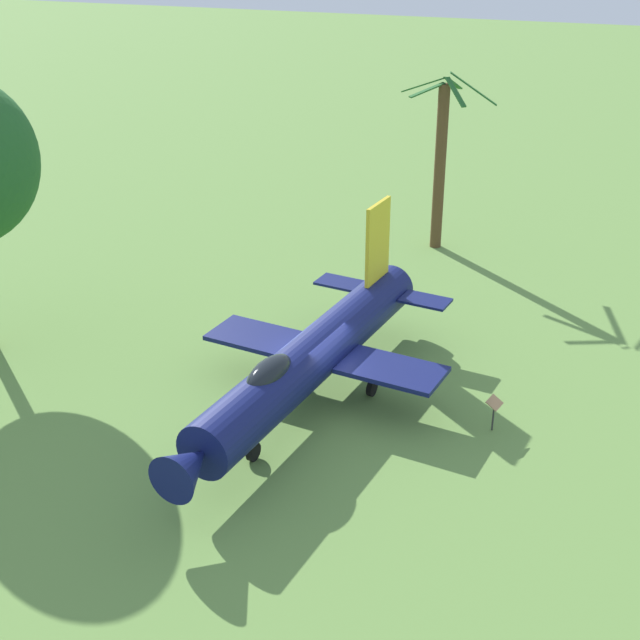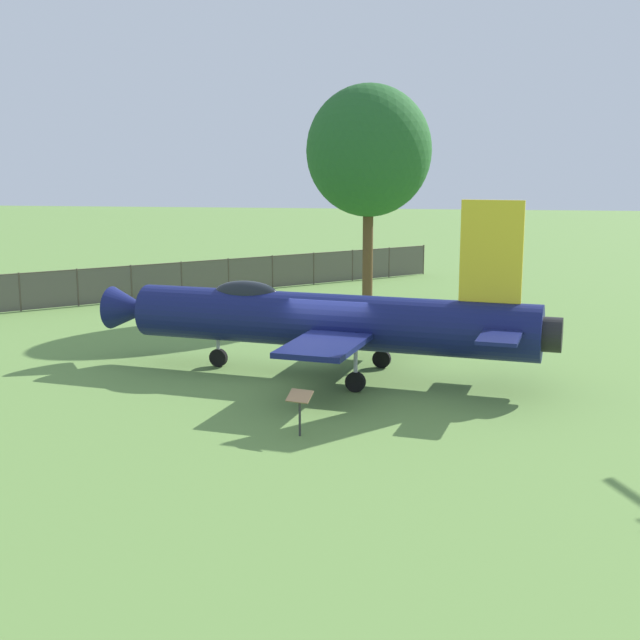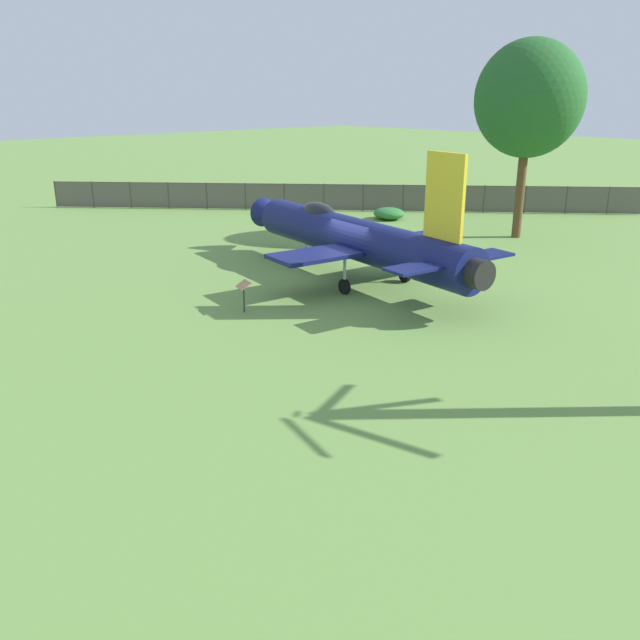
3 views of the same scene
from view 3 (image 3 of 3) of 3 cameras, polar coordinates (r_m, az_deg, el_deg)
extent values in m
plane|color=#668E42|center=(27.95, 3.13, 3.40)|extent=(200.00, 200.00, 0.00)
cylinder|color=#111951|center=(27.53, 3.19, 6.95)|extent=(13.03, 3.81, 1.71)
cone|color=#111951|center=(33.32, -4.24, 9.04)|extent=(1.82, 1.70, 1.45)
cylinder|color=black|center=(22.70, 13.49, 3.86)|extent=(0.76, 1.11, 1.03)
ellipsoid|color=black|center=(29.66, -0.14, 9.28)|extent=(2.32, 1.25, 0.84)
cube|color=yellow|center=(23.45, 10.67, 10.38)|extent=(1.80, 0.43, 2.97)
cube|color=#111951|center=(25.62, -0.48, 5.59)|extent=(2.49, 3.64, 0.16)
cube|color=#111951|center=(28.67, 8.04, 6.85)|extent=(2.49, 3.64, 0.16)
cube|color=#111951|center=(22.33, 8.03, 4.41)|extent=(1.38, 1.96, 0.10)
cube|color=#111951|center=(24.76, 14.13, 5.45)|extent=(1.38, 1.96, 0.10)
cylinder|color=#A5A8AD|center=(30.80, -1.21, 6.71)|extent=(0.12, 0.12, 1.30)
cylinder|color=black|center=(30.95, -1.21, 5.53)|extent=(0.62, 0.28, 0.60)
cylinder|color=#A5A8AD|center=(25.80, 2.13, 4.28)|extent=(0.12, 0.12, 1.30)
cylinder|color=black|center=(25.97, 2.12, 2.89)|extent=(0.62, 0.28, 0.60)
cylinder|color=#A5A8AD|center=(27.70, 7.36, 5.16)|extent=(0.12, 0.12, 1.30)
cylinder|color=black|center=(27.86, 7.31, 3.86)|extent=(0.62, 0.28, 0.60)
cylinder|color=brown|center=(37.66, 16.88, 11.05)|extent=(0.48, 0.48, 5.64)
ellipsoid|color=#235B26|center=(37.38, 17.54, 17.70)|extent=(5.67, 5.28, 5.93)
cylinder|color=#4C4238|center=(47.46, 23.54, 9.42)|extent=(0.08, 0.08, 1.78)
cylinder|color=#4C4238|center=(46.67, 20.43, 9.66)|extent=(0.08, 0.08, 1.78)
cylinder|color=#4C4238|center=(46.02, 17.23, 9.88)|extent=(0.08, 0.08, 1.78)
cylinder|color=#4C4238|center=(45.51, 13.93, 10.08)|extent=(0.08, 0.08, 1.78)
cylinder|color=#4C4238|center=(45.15, 10.57, 10.24)|extent=(0.08, 0.08, 1.78)
cylinder|color=#4C4238|center=(44.95, 7.16, 10.37)|extent=(0.08, 0.08, 1.78)
cylinder|color=#4C4238|center=(44.90, 3.73, 10.47)|extent=(0.08, 0.08, 1.78)
cylinder|color=#4C4238|center=(45.01, 0.31, 10.53)|extent=(0.08, 0.08, 1.78)
cylinder|color=#4C4238|center=(45.27, -3.09, 10.55)|extent=(0.08, 0.08, 1.78)
cylinder|color=#4C4238|center=(45.68, -6.44, 10.54)|extent=(0.08, 0.08, 1.78)
cylinder|color=#4C4238|center=(46.24, -9.72, 10.49)|extent=(0.08, 0.08, 1.78)
cylinder|color=#4C4238|center=(46.95, -12.90, 10.41)|extent=(0.08, 0.08, 1.78)
cylinder|color=#4C4238|center=(47.79, -15.99, 10.31)|extent=(0.08, 0.08, 1.78)
cylinder|color=#4C4238|center=(48.76, -18.95, 10.18)|extent=(0.08, 0.08, 1.78)
cylinder|color=#4C4238|center=(49.85, -21.79, 10.03)|extent=(0.08, 0.08, 1.78)
cylinder|color=#4C4238|center=(44.82, 2.03, 11.56)|extent=(29.45, 26.65, 0.05)
cube|color=#59544C|center=(44.93, 2.02, 10.50)|extent=(29.43, 26.63, 1.71)
ellipsoid|color=#2D7033|center=(42.03, 5.95, 9.10)|extent=(1.97, 1.87, 0.73)
cylinder|color=#333333|center=(23.89, -6.56, 1.71)|extent=(0.06, 0.06, 0.90)
cube|color=olive|center=(23.73, -6.61, 3.03)|extent=(0.68, 0.54, 0.25)
camera|label=1|loc=(45.22, -32.18, 26.77)|focal=50.14mm
camera|label=2|loc=(15.83, -65.13, 4.96)|focal=46.80mm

